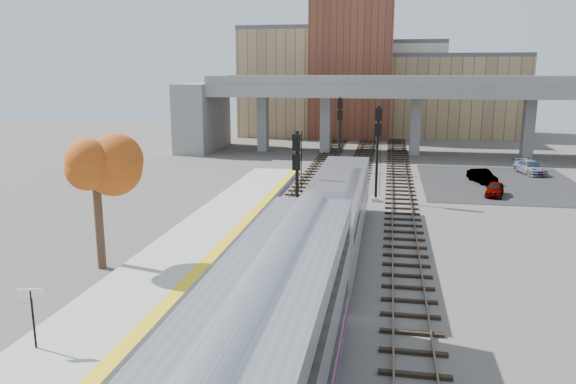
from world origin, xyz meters
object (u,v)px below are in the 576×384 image
(signal_mast_far, at_px, (339,134))
(car_a, at_px, (495,189))
(car_c, at_px, (530,167))
(tree, at_px, (95,167))
(signal_mast_near, at_px, (297,194))
(locomotive, at_px, (336,210))
(car_b, at_px, (482,176))
(signal_mast_mid, at_px, (377,154))

(signal_mast_far, distance_m, car_a, 17.04)
(signal_mast_far, bearing_deg, car_c, 4.36)
(tree, bearing_deg, signal_mast_near, 24.14)
(locomotive, bearing_deg, car_b, 61.92)
(locomotive, xyz_separation_m, car_a, (11.58, 15.86, -1.67))
(signal_mast_near, bearing_deg, locomotive, 33.14)
(car_a, xyz_separation_m, car_b, (-0.15, 5.56, 0.04))
(signal_mast_mid, height_order, car_a, signal_mast_mid)
(locomotive, xyz_separation_m, car_c, (16.84, 26.94, -1.58))
(locomotive, height_order, car_c, locomotive)
(signal_mast_near, relative_size, car_b, 1.88)
(locomotive, bearing_deg, car_c, 57.99)
(car_b, bearing_deg, car_c, 26.20)
(locomotive, relative_size, car_b, 5.16)
(signal_mast_near, relative_size, signal_mast_far, 0.92)
(tree, bearing_deg, car_a, 42.74)
(signal_mast_far, xyz_separation_m, car_b, (13.53, -4.08, -3.17))
(signal_mast_near, height_order, signal_mast_far, signal_mast_far)
(car_b, bearing_deg, car_a, -107.82)
(car_c, bearing_deg, signal_mast_mid, -148.96)
(car_a, distance_m, car_b, 5.56)
(signal_mast_near, relative_size, car_a, 2.09)
(signal_mast_mid, relative_size, tree, 1.04)
(signal_mast_mid, distance_m, tree, 22.67)
(signal_mast_far, height_order, car_b, signal_mast_far)
(signal_mast_far, height_order, tree, signal_mast_far)
(signal_mast_mid, bearing_deg, locomotive, -99.26)
(car_c, bearing_deg, car_b, -148.07)
(car_c, bearing_deg, signal_mast_far, 170.72)
(car_a, bearing_deg, signal_mast_mid, -145.40)
(car_a, height_order, car_c, car_c)
(locomotive, distance_m, car_b, 24.33)
(locomotive, height_order, car_a, locomotive)
(tree, xyz_separation_m, car_c, (28.59, 32.63, -4.68))
(tree, xyz_separation_m, car_a, (23.32, 21.55, -4.77))
(signal_mast_near, xyz_separation_m, car_c, (18.94, 28.31, -2.72))
(signal_mast_near, relative_size, tree, 0.96)
(signal_mast_mid, bearing_deg, car_b, 44.16)
(signal_mast_mid, bearing_deg, signal_mast_far, 107.21)
(car_a, bearing_deg, tree, -123.22)
(signal_mast_near, height_order, car_b, signal_mast_near)
(tree, bearing_deg, signal_mast_far, 72.82)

